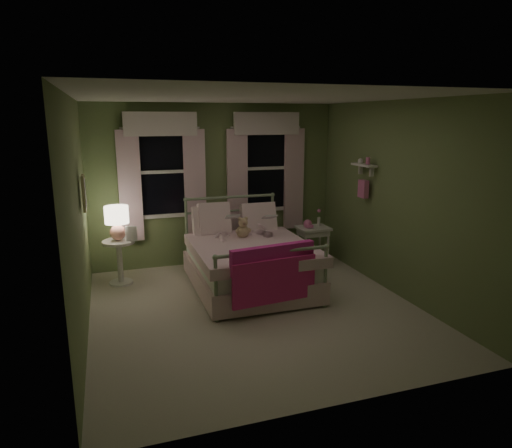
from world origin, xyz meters
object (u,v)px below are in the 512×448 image
object	(u,v)px
child_left	(221,219)
child_right	(258,218)
nightstand_right	(313,233)
bed	(248,262)
nightstand_left	(119,256)
table_lamp	(117,220)
teddy_bear	(243,229)

from	to	relation	value
child_left	child_right	xyz separation A→B (m)	(0.56, 0.00, -0.02)
nightstand_right	child_left	bearing A→B (deg)	-173.99
child_right	nightstand_right	size ratio (longest dim) A/B	1.01
bed	child_right	bearing A→B (deg)	56.58
child_left	nightstand_left	distance (m)	1.57
nightstand_left	table_lamp	xyz separation A→B (m)	(0.00, 0.00, 0.54)
nightstand_left	nightstand_right	distance (m)	3.03
child_right	table_lamp	xyz separation A→B (m)	(-2.02, 0.28, 0.06)
bed	nightstand_left	bearing A→B (deg)	157.64
bed	nightstand_left	world-z (taller)	bed
child_left	table_lamp	size ratio (longest dim) A/B	1.41
nightstand_right	table_lamp	bearing A→B (deg)	177.81
table_lamp	bed	bearing A→B (deg)	-22.36
bed	teddy_bear	xyz separation A→B (m)	(0.01, 0.27, 0.42)
child_left	nightstand_left	size ratio (longest dim) A/B	1.07
teddy_bear	bed	bearing A→B (deg)	-91.15
child_left	table_lamp	world-z (taller)	child_left
bed	teddy_bear	distance (m)	0.50
bed	table_lamp	xyz separation A→B (m)	(-1.73, 0.71, 0.58)
bed	nightstand_right	distance (m)	1.43
bed	table_lamp	size ratio (longest dim) A/B	4.11
bed	nightstand_right	bearing A→B (deg)	24.86
child_left	table_lamp	bearing A→B (deg)	-0.24
bed	nightstand_right	size ratio (longest dim) A/B	3.18
teddy_bear	child_right	bearing A→B (deg)	29.50
table_lamp	teddy_bear	bearing A→B (deg)	-14.16
bed	child_left	xyz separation A→B (m)	(-0.27, 0.43, 0.54)
bed	nightstand_right	world-z (taller)	bed
child_left	child_right	world-z (taller)	child_left
child_right	teddy_bear	world-z (taller)	child_right
child_left	table_lamp	xyz separation A→B (m)	(-1.46, 0.28, 0.04)
child_right	teddy_bear	bearing A→B (deg)	16.58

